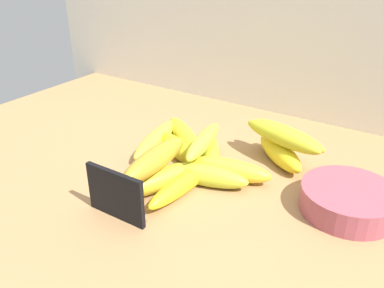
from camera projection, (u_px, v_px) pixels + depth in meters
The scene contains 16 objects.
counter_top at pixel (155, 170), 80.94cm from camera, with size 110.00×76.00×3.00cm, color #A0774B.
chalkboard_sign at pixel (116, 196), 63.04cm from camera, with size 11.00×1.80×8.40cm.
fruit_bowl at pixel (348, 200), 65.26cm from camera, with size 15.45×15.45×4.21cm, color #A24958.
banana_0 at pixel (162, 179), 71.10cm from camera, with size 15.23×4.02×4.02cm, color yellow.
banana_1 at pixel (280, 153), 79.72cm from camera, with size 15.19×4.34×4.34cm, color yellow.
banana_2 at pixel (179, 149), 81.84cm from camera, with size 16.34×3.81×3.81cm, color yellow.
banana_3 at pixel (211, 155), 79.84cm from camera, with size 16.74×3.39×3.39cm, color gold.
banana_4 at pixel (186, 136), 87.00cm from camera, with size 18.85×3.86×3.86cm, color yellow.
banana_5 at pixel (206, 175), 72.37cm from camera, with size 15.74×3.90×3.90cm, color gold.
banana_6 at pixel (157, 139), 86.00cm from camera, with size 19.44×3.71×3.71cm, color gold.
banana_7 at pixel (185, 182), 70.74cm from camera, with size 19.16×3.40×3.40cm, color yellow.
banana_8 at pixel (228, 169), 74.06cm from camera, with size 16.22×4.10×4.10cm, color yellow.
banana_9 at pixel (155, 160), 69.20cm from camera, with size 17.69×4.04×4.04cm, color #B28A26.
banana_10 at pixel (287, 135), 78.06cm from camera, with size 17.29×3.34×3.34cm, color yellow.
banana_11 at pixel (203, 141), 77.86cm from camera, with size 16.45×3.23×3.23cm, color gold.
banana_12 at pixel (282, 136), 77.21cm from camera, with size 17.57×3.61×3.61cm, color gold.
Camera 1 is at (44.39, -54.53, 42.59)cm, focal length 37.69 mm.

